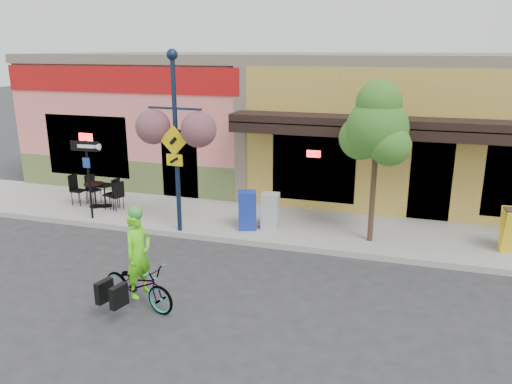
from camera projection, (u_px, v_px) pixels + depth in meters
ground at (235, 253)px, 11.87m from camera, size 90.00×90.00×0.00m
sidewalk at (259, 223)px, 13.69m from camera, size 24.00×3.00×0.15m
curb at (243, 242)px, 12.35m from camera, size 24.00×0.12×0.15m
building at (302, 117)px, 18.13m from camera, size 18.20×8.20×4.50m
bicycle at (138, 285)px, 9.31m from camera, size 1.75×0.97×0.87m
cyclist_rider at (139, 267)px, 9.19m from camera, size 0.53×0.67×1.63m
lamp_post at (176, 144)px, 12.28m from camera, size 1.48×0.65×4.54m
one_way_sign at (89, 180)px, 13.52m from camera, size 0.84×0.24×2.17m
cafe_set_left at (95, 192)px, 14.68m from camera, size 1.60×0.87×0.94m
cafe_set_right at (105, 192)px, 14.74m from camera, size 1.60×1.19×0.87m
newspaper_box_blue at (247, 210)px, 12.88m from camera, size 0.56×0.53×1.01m
newspaper_box_grey at (270, 211)px, 12.94m from camera, size 0.46×0.42×0.94m
street_tree at (375, 162)px, 11.69m from camera, size 1.94×1.94×3.91m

